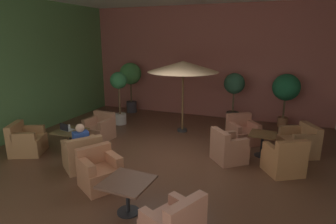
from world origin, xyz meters
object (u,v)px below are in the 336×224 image
patron_blue_shirt (81,139)px  cafe_table_front_right (262,139)px  armchair_front_right_east (299,143)px  armchair_front_right_south (242,132)px  potted_tree_mid_left (286,89)px  potted_tree_mid_right (119,90)px  armchair_mid_center_north (100,172)px  potted_tree_left_corner (131,77)px  cafe_table_front_left (70,135)px  open_laptop (66,128)px  armchair_front_left_south (100,129)px  patio_umbrella_tall_red (183,67)px  armchair_front_left_north (27,142)px  armchair_front_right_north (284,160)px  potted_tree_right_corner (234,90)px  armchair_front_right_west (228,149)px  armchair_front_left_east (83,156)px  iced_drink_cup (69,126)px  cafe_table_mid_center (127,187)px

patron_blue_shirt → cafe_table_front_right: bearing=30.1°
armchair_front_right_east → armchair_front_right_south: same height
potted_tree_mid_left → potted_tree_mid_right: bearing=-161.9°
armchair_mid_center_north → potted_tree_left_corner: potted_tree_left_corner is taller
armchair_mid_center_north → cafe_table_front_left: bearing=144.9°
cafe_table_front_left → open_laptop: (-0.10, -0.03, 0.18)m
armchair_front_left_south → patio_umbrella_tall_red: 3.20m
armchair_front_left_north → potted_tree_left_corner: 4.96m
armchair_front_right_south → potted_tree_mid_left: potted_tree_mid_left is taller
armchair_front_right_north → potted_tree_mid_right: potted_tree_mid_right is taller
potted_tree_left_corner → potted_tree_right_corner: bearing=-2.4°
armchair_front_left_south → armchair_front_right_south: 4.26m
armchair_front_right_east → potted_tree_mid_left: bearing=98.6°
armchair_front_right_south → armchair_front_right_west: 1.48m
cafe_table_front_right → potted_tree_left_corner: potted_tree_left_corner is taller
open_laptop → armchair_front_right_east: bearing=19.6°
armchair_front_left_north → armchair_mid_center_north: size_ratio=1.02×
armchair_front_left_east → potted_tree_left_corner: bearing=105.8°
cafe_table_front_right → patio_umbrella_tall_red: bearing=155.8°
patio_umbrella_tall_red → potted_tree_left_corner: patio_umbrella_tall_red is taller
armchair_front_left_east → armchair_mid_center_north: armchair_front_left_east is taller
patio_umbrella_tall_red → potted_tree_mid_left: (3.08, 1.73, -0.79)m
armchair_front_left_east → armchair_mid_center_north: bearing=-33.1°
cafe_table_front_right → armchair_mid_center_north: armchair_mid_center_north is taller
potted_tree_right_corner → iced_drink_cup: 5.54m
cafe_table_mid_center → potted_tree_mid_left: (2.57, 6.29, 0.83)m
potted_tree_mid_left → cafe_table_front_left: bearing=-140.0°
armchair_front_right_east → open_laptop: (-5.78, -2.05, 0.35)m
potted_tree_mid_right → patio_umbrella_tall_red: bearing=0.9°
armchair_mid_center_north → potted_tree_mid_right: bearing=115.3°
potted_tree_left_corner → patron_blue_shirt: potted_tree_left_corner is taller
open_laptop → armchair_front_left_east: bearing=-33.0°
cafe_table_mid_center → armchair_mid_center_north: armchair_mid_center_north is taller
armchair_mid_center_north → patio_umbrella_tall_red: size_ratio=0.44×
armchair_front_right_west → potted_tree_mid_left: potted_tree_mid_left is taller
armchair_front_left_north → armchair_front_right_north: size_ratio=1.04×
armchair_front_right_south → cafe_table_mid_center: bearing=-108.9°
armchair_front_right_south → potted_tree_mid_right: bearing=176.1°
cafe_table_front_left → potted_tree_mid_right: bearing=91.9°
cafe_table_front_right → armchair_front_left_east: bearing=-149.5°
cafe_table_front_left → armchair_front_right_south: (4.19, 2.41, -0.18)m
potted_tree_mid_right → armchair_mid_center_north: bearing=-64.7°
armchair_front_left_north → armchair_front_left_south: (1.17, 1.63, -0.02)m
potted_tree_left_corner → armchair_front_right_south: bearing=-22.0°
cafe_table_front_left → potted_tree_left_corner: 4.44m
armchair_front_right_south → patron_blue_shirt: size_ratio=1.67×
armchair_front_right_west → potted_tree_left_corner: potted_tree_left_corner is taller
potted_tree_mid_left → potted_tree_right_corner: (-1.67, -0.33, -0.10)m
armchair_front_right_north → armchair_front_right_south: size_ratio=0.91×
armchair_mid_center_north → patron_blue_shirt: patron_blue_shirt is taller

